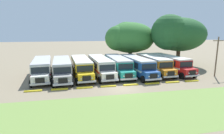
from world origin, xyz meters
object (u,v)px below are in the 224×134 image
object	(u,v)px
broad_shade_tree	(129,38)
parked_bus_slot_7	(169,63)
parked_bus_slot_2	(81,66)
secondary_tree	(177,33)
parked_bus_slot_3	(101,66)
parked_bus_slot_6	(153,63)
parked_bus_slot_5	(137,65)
utility_pole	(217,55)
parked_bus_slot_4	(118,65)
parked_bus_slot_0	(42,68)
parked_bus_slot_1	(62,68)

from	to	relation	value
broad_shade_tree	parked_bus_slot_7	bearing A→B (deg)	-66.50
parked_bus_slot_2	secondary_tree	world-z (taller)	secondary_tree
secondary_tree	parked_bus_slot_3	bearing A→B (deg)	-161.42
parked_bus_slot_7	parked_bus_slot_2	bearing A→B (deg)	-96.23
parked_bus_slot_6	parked_bus_slot_5	bearing A→B (deg)	-77.05
utility_pole	parked_bus_slot_4	bearing A→B (deg)	162.12
parked_bus_slot_0	parked_bus_slot_2	world-z (taller)	same
parked_bus_slot_5	utility_pole	world-z (taller)	utility_pole
parked_bus_slot_0	secondary_tree	xyz separation A→B (m)	(25.50, 5.44, 5.08)
parked_bus_slot_6	broad_shade_tree	xyz separation A→B (m)	(-1.37, 9.61, 4.07)
parked_bus_slot_4	utility_pole	distance (m)	15.50
parked_bus_slot_0	utility_pole	xyz separation A→B (m)	(26.53, -4.66, 1.75)
parked_bus_slot_7	utility_pole	bearing A→B (deg)	44.78
parked_bus_slot_7	broad_shade_tree	distance (m)	11.46
parked_bus_slot_2	parked_bus_slot_5	world-z (taller)	same
parked_bus_slot_2	parked_bus_slot_7	size ratio (longest dim) A/B	0.99
parked_bus_slot_1	parked_bus_slot_2	size ratio (longest dim) A/B	1.00
broad_shade_tree	parked_bus_slot_6	bearing A→B (deg)	-81.87
parked_bus_slot_0	secondary_tree	world-z (taller)	secondary_tree
parked_bus_slot_4	parked_bus_slot_7	world-z (taller)	same
parked_bus_slot_6	parked_bus_slot_7	size ratio (longest dim) A/B	0.99
secondary_tree	parked_bus_slot_0	bearing A→B (deg)	-167.95
secondary_tree	utility_pole	xyz separation A→B (m)	(1.03, -10.10, -3.33)
parked_bus_slot_3	parked_bus_slot_6	size ratio (longest dim) A/B	1.01
parked_bus_slot_5	secondary_tree	distance (m)	13.39
parked_bus_slot_0	parked_bus_slot_5	xyz separation A→B (m)	(14.82, -0.83, 0.00)
parked_bus_slot_0	parked_bus_slot_3	bearing A→B (deg)	83.43
parked_bus_slot_6	broad_shade_tree	world-z (taller)	broad_shade_tree
parked_bus_slot_2	utility_pole	distance (m)	21.19
parked_bus_slot_7	utility_pole	size ratio (longest dim) A/B	1.77
parked_bus_slot_4	parked_bus_slot_5	xyz separation A→B (m)	(2.95, -0.90, 0.00)
parked_bus_slot_2	parked_bus_slot_0	bearing A→B (deg)	-95.48
parked_bus_slot_0	parked_bus_slot_4	size ratio (longest dim) A/B	1.01
parked_bus_slot_4	parked_bus_slot_7	size ratio (longest dim) A/B	0.99
parked_bus_slot_6	secondary_tree	xyz separation A→B (m)	(7.39, 5.41, 5.08)
parked_bus_slot_0	parked_bus_slot_6	world-z (taller)	same
parked_bus_slot_3	broad_shade_tree	distance (m)	13.13
parked_bus_slot_6	parked_bus_slot_7	distance (m)	2.91
parked_bus_slot_1	utility_pole	xyz separation A→B (m)	(23.55, -3.97, 1.75)
parked_bus_slot_0	utility_pole	world-z (taller)	utility_pole
parked_bus_slot_1	parked_bus_slot_5	bearing A→B (deg)	85.56
parked_bus_slot_2	parked_bus_slot_3	xyz separation A→B (m)	(3.06, 0.04, 0.00)
parked_bus_slot_3	secondary_tree	world-z (taller)	secondary_tree
secondary_tree	parked_bus_slot_6	bearing A→B (deg)	-143.81
parked_bus_slot_1	parked_bus_slot_3	bearing A→B (deg)	91.71
parked_bus_slot_6	secondary_tree	size ratio (longest dim) A/B	0.93
utility_pole	parked_bus_slot_5	bearing A→B (deg)	161.89
parked_bus_slot_3	secondary_tree	distance (m)	18.18
parked_bus_slot_1	broad_shade_tree	size ratio (longest dim) A/B	0.97
parked_bus_slot_5	utility_pole	size ratio (longest dim) A/B	1.77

